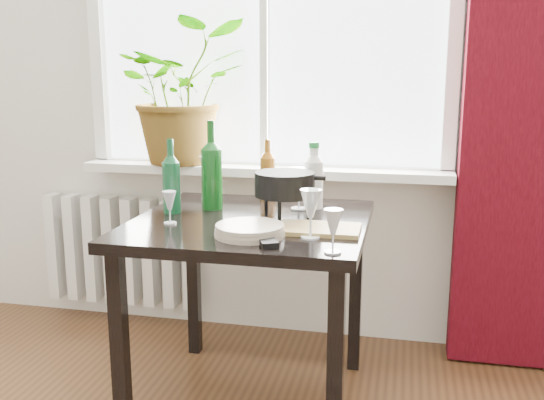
% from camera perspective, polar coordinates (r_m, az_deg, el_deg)
% --- Properties ---
extents(windowsill, '(1.72, 0.20, 0.04)m').
position_cam_1_polar(windowsill, '(2.82, -0.91, 2.83)').
color(windowsill, silver).
rests_on(windowsill, ground).
extents(curtain, '(0.50, 0.12, 2.56)m').
position_cam_1_polar(curtain, '(2.71, 23.06, 11.55)').
color(curtain, '#35040C').
rests_on(curtain, ground).
extents(radiator, '(0.80, 0.10, 0.55)m').
position_cam_1_polar(radiator, '(3.20, -13.98, -4.60)').
color(radiator, silver).
rests_on(radiator, ground).
extents(table, '(0.85, 0.85, 0.74)m').
position_cam_1_polar(table, '(2.26, -1.99, -4.05)').
color(table, black).
rests_on(table, ground).
extents(potted_plant, '(0.78, 0.75, 0.66)m').
position_cam_1_polar(potted_plant, '(2.91, -8.41, 9.95)').
color(potted_plant, '#39651B').
rests_on(potted_plant, windowsill).
extents(wine_bottle_left, '(0.09, 0.09, 0.29)m').
position_cam_1_polar(wine_bottle_left, '(2.34, -9.47, 2.24)').
color(wine_bottle_left, '#0D4422').
rests_on(wine_bottle_left, table).
extents(wine_bottle_right, '(0.11, 0.11, 0.35)m').
position_cam_1_polar(wine_bottle_right, '(2.38, -5.71, 3.35)').
color(wine_bottle_right, '#0C4212').
rests_on(wine_bottle_right, table).
extents(bottle_amber, '(0.08, 0.08, 0.26)m').
position_cam_1_polar(bottle_amber, '(2.55, -0.42, 2.92)').
color(bottle_amber, brown).
rests_on(bottle_amber, table).
extents(cleaning_bottle, '(0.09, 0.09, 0.26)m').
position_cam_1_polar(cleaning_bottle, '(2.40, 3.95, 2.31)').
color(cleaning_bottle, white).
rests_on(cleaning_bottle, table).
extents(wineglass_front_right, '(0.09, 0.09, 0.17)m').
position_cam_1_polar(wineglass_front_right, '(1.96, 3.65, -1.28)').
color(wineglass_front_right, silver).
rests_on(wineglass_front_right, table).
extents(wineglass_far_right, '(0.07, 0.07, 0.14)m').
position_cam_1_polar(wineglass_far_right, '(1.81, 5.77, -2.91)').
color(wineglass_far_right, silver).
rests_on(wineglass_far_right, table).
extents(wineglass_back_center, '(0.10, 0.10, 0.17)m').
position_cam_1_polar(wineglass_back_center, '(2.38, 2.56, 1.13)').
color(wineglass_back_center, white).
rests_on(wineglass_back_center, table).
extents(wineglass_back_left, '(0.11, 0.11, 0.19)m').
position_cam_1_polar(wineglass_back_left, '(2.57, -5.93, 2.11)').
color(wineglass_back_left, silver).
rests_on(wineglass_back_left, table).
extents(wineglass_front_left, '(0.06, 0.06, 0.12)m').
position_cam_1_polar(wineglass_front_left, '(2.18, -9.61, -0.70)').
color(wineglass_front_left, silver).
rests_on(wineglass_front_left, table).
extents(plate_stack, '(0.28, 0.28, 0.04)m').
position_cam_1_polar(plate_stack, '(2.00, -2.11, -2.85)').
color(plate_stack, '#B9AD99').
rests_on(plate_stack, table).
extents(fondue_pot, '(0.28, 0.26, 0.17)m').
position_cam_1_polar(fondue_pot, '(2.23, 1.21, 0.46)').
color(fondue_pot, black).
rests_on(fondue_pot, table).
extents(tv_remote, '(0.12, 0.18, 0.02)m').
position_cam_1_polar(tv_remote, '(1.94, -0.68, -3.67)').
color(tv_remote, black).
rests_on(tv_remote, table).
extents(cutting_board, '(0.28, 0.19, 0.02)m').
position_cam_1_polar(cutting_board, '(2.07, 4.41, -2.73)').
color(cutting_board, '#A68A4B').
rests_on(cutting_board, table).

